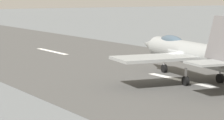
{
  "coord_description": "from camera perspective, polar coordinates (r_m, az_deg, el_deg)",
  "views": [
    {
      "loc": [
        -32.24,
        26.78,
        7.16
      ],
      "look_at": [
        -0.58,
        6.81,
        2.2
      ],
      "focal_mm": 80.01,
      "sensor_mm": 36.0,
      "label": 1
    }
  ],
  "objects": [
    {
      "name": "fighter_jet",
      "position": [
        41.6,
        9.12,
        0.88
      ],
      "size": [
        16.86,
        14.58,
        5.59
      ],
      "color": "gray",
      "rests_on": "ground"
    },
    {
      "name": "crew_person",
      "position": [
        62.08,
        5.41,
        1.64
      ],
      "size": [
        0.56,
        0.5,
        1.6
      ],
      "color": "#1E2338",
      "rests_on": "ground"
    },
    {
      "name": "runway_strip",
      "position": [
        42.51,
        7.38,
        -2.2
      ],
      "size": [
        240.0,
        26.0,
        0.02
      ],
      "color": "#474645",
      "rests_on": "ground"
    },
    {
      "name": "ground_plane",
      "position": [
        42.52,
        7.36,
        -2.21
      ],
      "size": [
        400.0,
        400.0,
        0.0
      ],
      "primitive_type": "plane",
      "color": "slate"
    }
  ]
}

